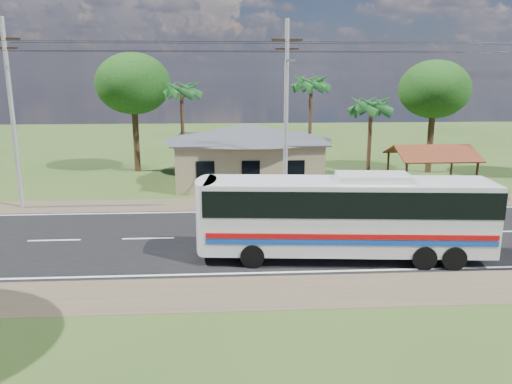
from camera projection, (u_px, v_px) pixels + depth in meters
ground at (240, 237)px, 24.66m from camera, size 120.00×120.00×0.00m
road at (240, 237)px, 24.66m from camera, size 120.00×16.00×0.03m
house at (248, 147)px, 36.75m from camera, size 12.40×10.00×5.00m
waiting_shed at (432, 154)px, 33.07m from camera, size 5.20×4.48×3.35m
concrete_barrier at (432, 198)px, 30.72m from camera, size 7.00×0.30×0.90m
utility_poles at (281, 110)px, 29.80m from camera, size 32.80×2.22×11.00m
palm_near at (371, 106)px, 34.61m from camera, size 2.80×2.80×6.70m
palm_mid at (311, 84)px, 38.45m from camera, size 2.80×2.80×8.20m
palm_far at (181, 90)px, 38.44m from camera, size 2.80×2.80×7.70m
tree_behind_house at (133, 84)px, 40.05m from camera, size 6.00×6.00×9.61m
tree_behind_shed at (434, 90)px, 39.64m from camera, size 5.60×5.60×9.02m
coach_bus at (348, 211)px, 21.29m from camera, size 12.34×3.65×3.78m
motorcycle at (295, 196)px, 31.03m from camera, size 1.93×1.24×0.96m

